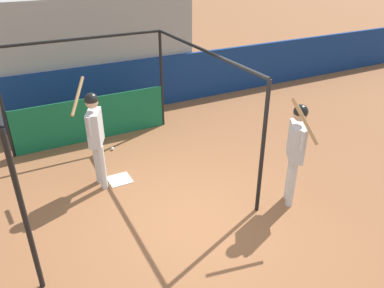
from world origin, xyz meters
name	(u,v)px	position (x,y,z in m)	size (l,w,h in m)	color
ground_plane	(196,222)	(0.00, 0.00, 0.00)	(60.00, 60.00, 0.00)	#935B38
outfield_wall	(105,91)	(0.00, 5.20, 0.71)	(24.00, 0.12, 1.42)	navy
bleacher_section	(86,47)	(0.00, 6.86, 1.55)	(5.40, 3.20, 3.10)	#9E9E99
batting_cage	(99,108)	(-0.70, 3.09, 1.11)	(3.70, 4.17, 2.44)	black
home_plate	(120,180)	(-0.74, 1.86, 0.01)	(0.44, 0.44, 0.02)	white
player_batter	(95,131)	(-1.10, 1.87, 1.17)	(0.58, 0.96, 2.02)	silver
player_waiting	(296,145)	(1.78, -0.28, 1.17)	(0.59, 0.81, 2.13)	silver
baseball	(112,149)	(-0.49, 3.14, 0.04)	(0.07, 0.07, 0.07)	white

